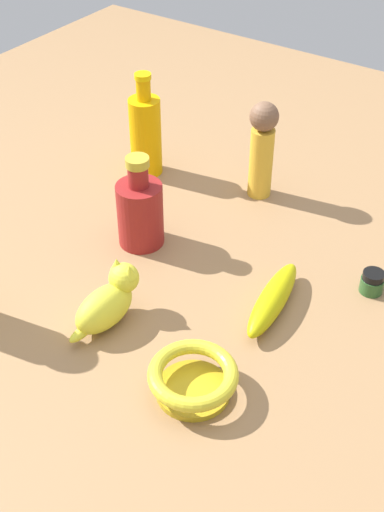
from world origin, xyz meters
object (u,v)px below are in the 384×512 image
nail_polish_jar (372,282)px  banana (273,299)px  bottle_tall (145,133)px  bottle_short (140,211)px  cat_figurine (108,301)px  bowl (193,378)px  person_figure_adult (262,147)px

nail_polish_jar → banana: banana is taller
bottle_tall → bottle_short: bearing=-145.1°
nail_polish_jar → cat_figurine: bearing=133.7°
cat_figurine → bottle_short: size_ratio=0.84×
cat_figurine → nail_polish_jar: size_ratio=3.74×
bottle_tall → bowl: bearing=-136.5°
nail_polish_jar → bottle_tall: (0.09, 0.54, 0.07)m
cat_figurine → bottle_tall: bearing=29.8°
bowl → nail_polish_jar: (0.35, -0.12, -0.01)m
nail_polish_jar → banana: (-0.13, 0.12, 0.00)m
bowl → bottle_tall: bearing=43.5°
nail_polish_jar → person_figure_adult: 0.35m
bottle_short → person_figure_adult: person_figure_adult is taller
cat_figurine → banana: bearing=-49.8°
cat_figurine → banana: size_ratio=0.78×
bowl → person_figure_adult: 0.54m
bowl → cat_figurine: bearing=76.3°
cat_figurine → banana: 0.26m
bottle_short → bottle_tall: (0.20, 0.14, 0.02)m
cat_figurine → bowl: (-0.05, -0.19, -0.01)m
cat_figurine → bottle_tall: size_ratio=0.68×
cat_figurine → nail_polish_jar: 0.44m
person_figure_adult → bottle_tall: size_ratio=0.91×
bottle_short → banana: size_ratio=0.92×
cat_figurine → person_figure_adult: size_ratio=0.75×
cat_figurine → bottle_short: bearing=23.8°
bowl → banana: (0.22, -0.01, -0.01)m
bowl → banana: bowl is taller
bottle_short → banana: bearing=-94.8°
bowl → banana: 0.22m
nail_polish_jar → bottle_short: 0.42m
banana → bottle_short: bearing=-102.9°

